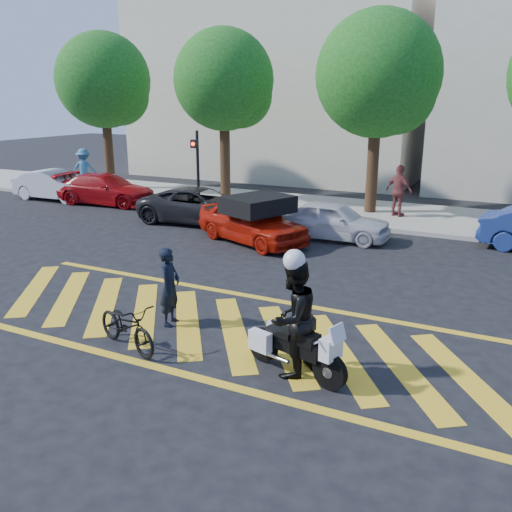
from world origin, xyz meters
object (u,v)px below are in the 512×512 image
at_px(parked_mid_right, 333,220).
at_px(parked_mid_left, 201,206).
at_px(officer_bike, 170,287).
at_px(bicycle, 127,326).
at_px(parked_left, 107,189).
at_px(officer_moto, 293,318).
at_px(police_motorcycle, 293,347).
at_px(parked_far_left, 55,185).
at_px(red_convertible, 252,221).

bearing_deg(parked_mid_right, parked_mid_left, 86.87).
bearing_deg(officer_bike, bicycle, 164.73).
distance_m(officer_bike, parked_left, 13.73).
xyz_separation_m(bicycle, parked_mid_right, (0.80, 9.33, 0.18)).
distance_m(bicycle, officer_moto, 3.17).
bearing_deg(police_motorcycle, parked_far_left, 163.94).
relative_size(red_convertible, parked_far_left, 1.01).
bearing_deg(red_convertible, parked_mid_left, 83.28).
xyz_separation_m(officer_bike, parked_mid_right, (0.73, 8.04, -0.18)).
xyz_separation_m(red_convertible, parked_far_left, (-11.26, 2.66, -0.03)).
bearing_deg(parked_far_left, officer_bike, -127.82).
distance_m(parked_left, parked_mid_left, 5.76).
distance_m(bicycle, parked_left, 14.60).
xyz_separation_m(officer_bike, parked_mid_left, (-4.35, 8.14, -0.16)).
bearing_deg(bicycle, parked_left, 61.39).
height_order(bicycle, police_motorcycle, bicycle).
distance_m(red_convertible, parked_far_left, 11.57).
bearing_deg(parked_mid_left, parked_left, 72.23).
xyz_separation_m(bicycle, officer_moto, (3.09, 0.48, 0.55)).
relative_size(bicycle, parked_mid_right, 0.47).
bearing_deg(bicycle, parked_far_left, 69.05).
bearing_deg(bicycle, red_convertible, 28.77).
height_order(bicycle, parked_mid_left, parked_mid_left).
bearing_deg(parked_mid_right, red_convertible, 122.59).
bearing_deg(parked_left, red_convertible, -114.23).
height_order(officer_moto, parked_mid_right, officer_moto).
bearing_deg(bicycle, parked_mid_right, 13.79).
xyz_separation_m(bicycle, police_motorcycle, (3.10, 0.49, 0.04)).
relative_size(officer_bike, red_convertible, 0.40).
xyz_separation_m(red_convertible, parked_left, (-8.51, 2.91, -0.04)).
distance_m(parked_mid_left, parked_mid_right, 5.09).
bearing_deg(bicycle, police_motorcycle, -62.34).
xyz_separation_m(red_convertible, parked_mid_left, (-2.90, 1.61, -0.05)).
distance_m(police_motorcycle, parked_far_left, 18.65).
height_order(officer_bike, parked_far_left, officer_bike).
relative_size(bicycle, parked_mid_left, 0.37).
bearing_deg(red_convertible, officer_moto, -126.28).
height_order(police_motorcycle, parked_far_left, parked_far_left).
height_order(bicycle, parked_mid_right, parked_mid_right).
bearing_deg(parked_far_left, parked_mid_left, -99.12).
relative_size(parked_far_left, parked_mid_left, 0.87).
height_order(officer_moto, red_convertible, officer_moto).
distance_m(red_convertible, parked_mid_right, 2.66).
bearing_deg(parked_mid_left, parked_mid_right, -95.84).
xyz_separation_m(parked_left, parked_mid_right, (10.70, -1.40, -0.02)).
relative_size(police_motorcycle, parked_mid_left, 0.43).
bearing_deg(officer_bike, parked_mid_left, 15.77).
xyz_separation_m(police_motorcycle, red_convertible, (-4.49, 7.33, 0.21)).
bearing_deg(officer_bike, police_motorcycle, -117.08).
distance_m(officer_moto, red_convertible, 8.60).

